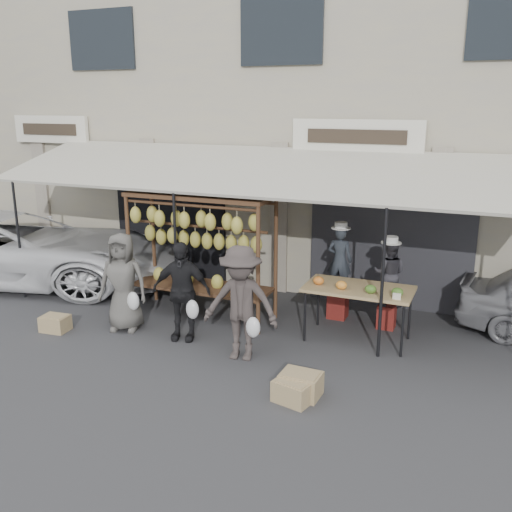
{
  "coord_description": "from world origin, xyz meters",
  "views": [
    {
      "loc": [
        3.89,
        -6.93,
        3.76
      ],
      "look_at": [
        0.38,
        1.4,
        1.3
      ],
      "focal_mm": 40.0,
      "sensor_mm": 36.0,
      "label": 1
    }
  ],
  "objects": [
    {
      "name": "banana_rack",
      "position": [
        -0.77,
        1.59,
        1.57
      ],
      "size": [
        2.6,
        0.9,
        2.24
      ],
      "color": "#43291B",
      "rests_on": "ground_plane"
    },
    {
      "name": "crate_near_a",
      "position": [
        1.75,
        -0.63,
        0.14
      ],
      "size": [
        0.54,
        0.46,
        0.28
      ],
      "primitive_type": "cube",
      "rotation": [
        0.0,
        0.0,
        -0.24
      ],
      "color": "tan",
      "rests_on": "ground_plane"
    },
    {
      "name": "crate_far",
      "position": [
        -2.73,
        0.03,
        0.13
      ],
      "size": [
        0.47,
        0.38,
        0.27
      ],
      "primitive_type": "cube",
      "rotation": [
        0.0,
        0.0,
        0.09
      ],
      "color": "tan",
      "rests_on": "ground_plane"
    },
    {
      "name": "customer_left",
      "position": [
        -1.69,
        0.57,
        0.84
      ],
      "size": [
        0.93,
        0.73,
        1.67
      ],
      "primitive_type": "imported",
      "rotation": [
        0.0,
        0.0,
        0.26
      ],
      "color": "#55534E",
      "rests_on": "ground_plane"
    },
    {
      "name": "crate_near_b",
      "position": [
        1.79,
        -0.44,
        0.16
      ],
      "size": [
        0.53,
        0.41,
        0.31
      ],
      "primitive_type": "cube",
      "rotation": [
        0.0,
        0.0,
        -0.04
      ],
      "color": "tan",
      "rests_on": "ground_plane"
    },
    {
      "name": "ground_plane",
      "position": [
        0.0,
        0.0,
        0.0
      ],
      "size": [
        90.0,
        90.0,
        0.0
      ],
      "primitive_type": "plane",
      "color": "#2D2D30"
    },
    {
      "name": "vendor_right",
      "position": [
        2.4,
        2.35,
        0.97
      ],
      "size": [
        0.57,
        0.46,
        1.12
      ],
      "primitive_type": "imported",
      "rotation": [
        0.0,
        0.0,
        3.21
      ],
      "color": "#313037",
      "rests_on": "stool_right"
    },
    {
      "name": "shophouse",
      "position": [
        -0.0,
        6.5,
        3.65
      ],
      "size": [
        24.0,
        6.15,
        7.3
      ],
      "color": "gray",
      "rests_on": "ground_plane"
    },
    {
      "name": "stool_left",
      "position": [
        1.51,
        2.5,
        0.23
      ],
      "size": [
        0.4,
        0.4,
        0.46
      ],
      "primitive_type": "cube",
      "rotation": [
        0.0,
        0.0,
        -0.24
      ],
      "color": "maroon",
      "rests_on": "ground_plane"
    },
    {
      "name": "produce_table",
      "position": [
        2.05,
        1.61,
        0.86
      ],
      "size": [
        1.7,
        0.9,
        1.04
      ],
      "color": "tan",
      "rests_on": "ground_plane"
    },
    {
      "name": "stool_right",
      "position": [
        2.4,
        2.35,
        0.21
      ],
      "size": [
        0.33,
        0.33,
        0.41
      ],
      "primitive_type": "cube",
      "rotation": [
        0.0,
        0.0,
        0.15
      ],
      "color": "maroon",
      "rests_on": "ground_plane"
    },
    {
      "name": "customer_right",
      "position": [
        0.6,
        0.29,
        0.88
      ],
      "size": [
        1.21,
        0.8,
        1.75
      ],
      "primitive_type": "imported",
      "rotation": [
        0.0,
        0.0,
        0.14
      ],
      "color": "#3F3735",
      "rests_on": "ground_plane"
    },
    {
      "name": "customer_mid",
      "position": [
        -0.59,
        0.6,
        0.81
      ],
      "size": [
        1.02,
        0.61,
        1.63
      ],
      "primitive_type": "imported",
      "rotation": [
        0.0,
        0.0,
        0.23
      ],
      "color": "black",
      "rests_on": "ground_plane"
    },
    {
      "name": "awning",
      "position": [
        0.01,
        2.28,
        2.57
      ],
      "size": [
        10.0,
        2.35,
        2.92
      ],
      "color": "#B7B2A6",
      "rests_on": "ground_plane"
    },
    {
      "name": "vendor_left",
      "position": [
        1.51,
        2.5,
        1.07
      ],
      "size": [
        0.44,
        0.29,
        1.21
      ],
      "primitive_type": "imported",
      "rotation": [
        0.0,
        0.0,
        3.14
      ],
      "color": "#2A3038",
      "rests_on": "stool_left"
    },
    {
      "name": "van",
      "position": [
        -5.67,
        1.81,
        1.11
      ],
      "size": [
        5.79,
        3.72,
        2.23
      ],
      "primitive_type": "imported",
      "rotation": [
        0.0,
        0.0,
        1.82
      ],
      "color": "white",
      "rests_on": "ground_plane"
    }
  ]
}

